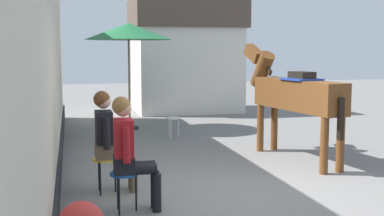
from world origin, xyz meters
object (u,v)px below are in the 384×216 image
(saddled_horse_center, at_px, (293,94))
(spare_stool_white, at_px, (173,120))
(seated_visitor_near, at_px, (129,148))
(cafe_parasol, at_px, (128,32))
(seated_visitor_far, at_px, (109,136))

(saddled_horse_center, relative_size, spare_stool_white, 6.48)
(seated_visitor_near, xyz_separation_m, spare_stool_white, (1.52, 4.79, -0.38))
(saddled_horse_center, xyz_separation_m, cafe_parasol, (-2.39, 4.11, 1.20))
(seated_visitor_near, xyz_separation_m, seated_visitor_far, (-0.17, 0.87, 0.00))
(seated_visitor_near, xyz_separation_m, saddled_horse_center, (3.14, 2.18, 0.38))
(cafe_parasol, height_order, spare_stool_white, cafe_parasol)
(spare_stool_white, bearing_deg, seated_visitor_near, -107.57)
(seated_visitor_near, xyz_separation_m, cafe_parasol, (0.75, 6.29, 1.59))
(seated_visitor_far, height_order, saddled_horse_center, saddled_horse_center)
(seated_visitor_near, bearing_deg, spare_stool_white, 72.43)
(seated_visitor_far, xyz_separation_m, cafe_parasol, (0.92, 5.42, 1.59))
(seated_visitor_near, height_order, cafe_parasol, cafe_parasol)
(saddled_horse_center, bearing_deg, cafe_parasol, 120.18)
(seated_visitor_near, bearing_deg, cafe_parasol, 83.23)
(cafe_parasol, bearing_deg, saddled_horse_center, -59.82)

